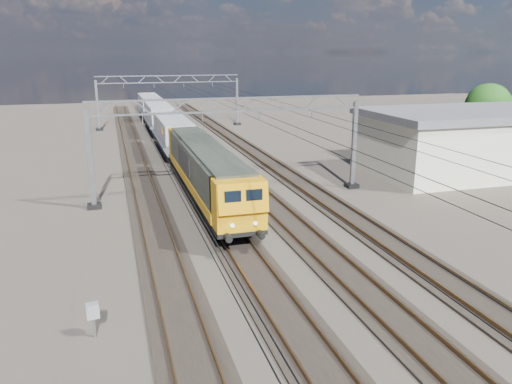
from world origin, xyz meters
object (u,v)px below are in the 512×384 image
object	(u,v)px
hopper_wagon_mid	(159,116)
industrial_shed	(474,141)
catenary_gantry_far	(170,99)
locomotive	(206,169)
hopper_wagon_third	(150,105)
hopper_wagon_lead	(173,132)
catenary_gantry_mid	(232,144)
tree_far	(492,108)
trackside_cabinet	(93,312)

from	to	relation	value
hopper_wagon_mid	industrial_shed	distance (m)	37.88
catenary_gantry_far	locomotive	bearing A→B (deg)	-93.13
catenary_gantry_far	hopper_wagon_third	bearing A→B (deg)	101.89
hopper_wagon_mid	hopper_wagon_lead	bearing A→B (deg)	-90.00
catenary_gantry_mid	hopper_wagon_lead	distance (m)	17.30
tree_far	hopper_wagon_mid	bearing A→B (deg)	146.35
catenary_gantry_mid	hopper_wagon_third	world-z (taller)	catenary_gantry_mid
catenary_gantry_far	tree_far	bearing A→B (deg)	-40.85
catenary_gantry_far	hopper_wagon_mid	distance (m)	5.38
hopper_wagon_lead	hopper_wagon_third	size ratio (longest dim) A/B	1.00
tree_far	catenary_gantry_far	bearing A→B (deg)	139.15
hopper_wagon_mid	trackside_cabinet	world-z (taller)	hopper_wagon_mid
hopper_wagon_mid	industrial_shed	world-z (taller)	industrial_shed
trackside_cabinet	tree_far	size ratio (longest dim) A/B	0.19
hopper_wagon_mid	industrial_shed	bearing A→B (deg)	-50.68
hopper_wagon_mid	tree_far	size ratio (longest dim) A/B	1.85
trackside_cabinet	industrial_shed	size ratio (longest dim) A/B	0.07
trackside_cabinet	tree_far	xyz separation A→B (m)	(39.50, 26.23, 3.44)
hopper_wagon_lead	trackside_cabinet	size ratio (longest dim) A/B	9.67
hopper_wagon_mid	hopper_wagon_third	bearing A→B (deg)	90.00
trackside_cabinet	industrial_shed	xyz separation A→B (m)	(31.18, 18.44, 1.70)
catenary_gantry_mid	catenary_gantry_far	xyz separation A→B (m)	(0.00, 36.00, 0.00)
locomotive	hopper_wagon_third	xyz separation A→B (m)	(-0.00, 46.10, -0.09)
hopper_wagon_lead	industrial_shed	xyz separation A→B (m)	(24.00, -15.10, 0.49)
hopper_wagon_lead	industrial_shed	bearing A→B (deg)	-32.17
catenary_gantry_mid	locomotive	distance (m)	2.62
hopper_wagon_lead	industrial_shed	distance (m)	28.36
catenary_gantry_far	hopper_wagon_third	distance (m)	9.85
catenary_gantry_mid	locomotive	world-z (taller)	catenary_gantry_mid
industrial_shed	locomotive	bearing A→B (deg)	-173.83
hopper_wagon_lead	industrial_shed	size ratio (longest dim) A/B	0.70
hopper_wagon_lead	hopper_wagon_third	xyz separation A→B (m)	(0.00, 28.40, 0.00)
locomotive	tree_far	world-z (taller)	tree_far
hopper_wagon_mid	catenary_gantry_mid	bearing A→B (deg)	-86.34
catenary_gantry_mid	tree_far	bearing A→B (deg)	17.89
catenary_gantry_mid	trackside_cabinet	xyz separation A→B (m)	(-9.18, -16.44, -2.88)
hopper_wagon_lead	tree_far	world-z (taller)	tree_far
trackside_cabinet	tree_far	world-z (taller)	tree_far
industrial_shed	tree_far	xyz separation A→B (m)	(8.32, 7.79, 1.75)
hopper_wagon_lead	tree_far	size ratio (longest dim) A/B	1.85
hopper_wagon_mid	tree_far	distance (m)	38.89
hopper_wagon_third	hopper_wagon_lead	bearing A→B (deg)	-90.00
hopper_wagon_mid	trackside_cabinet	size ratio (longest dim) A/B	9.67
catenary_gantry_mid	catenary_gantry_far	world-z (taller)	same
catenary_gantry_mid	trackside_cabinet	size ratio (longest dim) A/B	14.80
locomotive	trackside_cabinet	xyz separation A→B (m)	(-7.18, -15.85, -1.30)
locomotive	hopper_wagon_third	world-z (taller)	locomotive
tree_far	hopper_wagon_lead	bearing A→B (deg)	167.25
locomotive	hopper_wagon_lead	world-z (taller)	locomotive
catenary_gantry_far	tree_far	world-z (taller)	catenary_gantry_far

